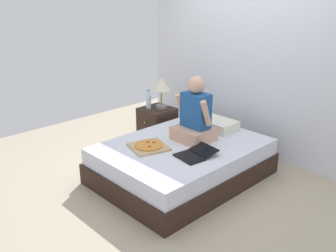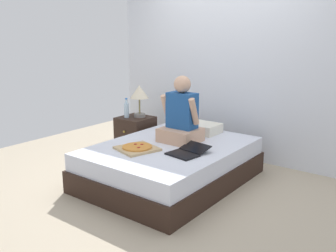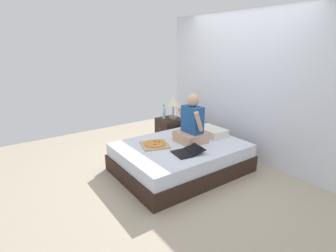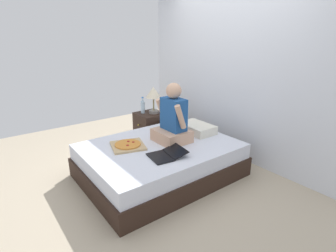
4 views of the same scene
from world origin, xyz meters
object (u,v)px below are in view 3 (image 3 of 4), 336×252
(bed, at_px, (181,157))
(pizza_box, at_px, (155,144))
(nightstand_left, at_px, (170,132))
(water_bottle, at_px, (164,113))
(lamp_on_left_nightstand, at_px, (173,102))
(person_seated, at_px, (192,124))
(laptop, at_px, (186,152))

(bed, bearing_deg, pizza_box, -116.89)
(nightstand_left, relative_size, pizza_box, 1.10)
(bed, relative_size, water_bottle, 7.10)
(lamp_on_left_nightstand, bearing_deg, nightstand_left, -128.63)
(bed, xyz_separation_m, pizza_box, (-0.19, -0.37, 0.25))
(bed, xyz_separation_m, person_seated, (-0.00, 0.21, 0.51))
(pizza_box, bearing_deg, lamp_on_left_nightstand, 130.22)
(water_bottle, height_order, person_seated, person_seated)
(person_seated, bearing_deg, pizza_box, -107.93)
(water_bottle, xyz_separation_m, person_seated, (1.09, -0.21, 0.08))
(bed, relative_size, laptop, 4.29)
(nightstand_left, height_order, laptop, nightstand_left)
(person_seated, relative_size, laptop, 1.71)
(nightstand_left, xyz_separation_m, lamp_on_left_nightstand, (0.04, 0.05, 0.60))
(lamp_on_left_nightstand, height_order, pizza_box, lamp_on_left_nightstand)
(lamp_on_left_nightstand, bearing_deg, bed, -30.03)
(person_seated, bearing_deg, nightstand_left, 163.30)
(laptop, distance_m, pizza_box, 0.56)
(person_seated, relative_size, pizza_box, 1.57)
(bed, relative_size, nightstand_left, 3.57)
(bed, height_order, person_seated, person_seated)
(person_seated, distance_m, pizza_box, 0.66)
(bed, bearing_deg, nightstand_left, 153.17)
(person_seated, distance_m, laptop, 0.57)
(lamp_on_left_nightstand, distance_m, person_seated, 1.04)
(bed, height_order, laptop, laptop)
(bed, xyz_separation_m, water_bottle, (-1.09, 0.42, 0.44))
(bed, height_order, nightstand_left, nightstand_left)
(nightstand_left, relative_size, laptop, 1.20)
(laptop, relative_size, pizza_box, 0.92)
(laptop, xyz_separation_m, pizza_box, (-0.52, -0.20, -0.00))
(lamp_on_left_nightstand, relative_size, water_bottle, 1.63)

